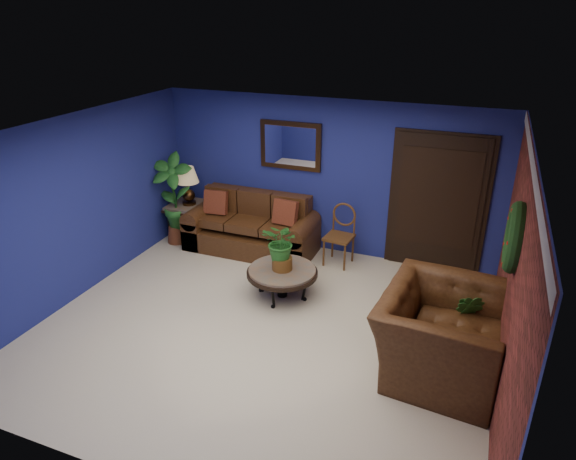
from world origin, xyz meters
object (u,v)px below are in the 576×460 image
at_px(end_table, 190,212).
at_px(armchair, 442,334).
at_px(coffee_table, 282,273).
at_px(table_lamp, 188,181).
at_px(sofa, 253,231).
at_px(side_chair, 341,230).

height_order(end_table, armchair, armchair).
bearing_deg(armchair, coffee_table, 74.80).
relative_size(coffee_table, table_lamp, 1.56).
height_order(coffee_table, armchair, armchair).
height_order(sofa, end_table, sofa).
xyz_separation_m(sofa, side_chair, (1.50, 0.04, 0.23)).
distance_m(end_table, table_lamp, 0.56).
relative_size(table_lamp, side_chair, 0.66).
relative_size(sofa, coffee_table, 2.16).
relative_size(end_table, side_chair, 0.72).
distance_m(sofa, table_lamp, 1.39).
relative_size(coffee_table, side_chair, 1.03).
distance_m(side_chair, armchair, 2.79).
xyz_separation_m(sofa, armchair, (3.27, -2.11, 0.16)).
xyz_separation_m(end_table, armchair, (4.45, -2.08, -0.01)).
xyz_separation_m(table_lamp, armchair, (4.45, -2.08, -0.57)).
relative_size(end_table, armchair, 0.47).
xyz_separation_m(sofa, table_lamp, (-1.18, -0.03, 0.73)).
bearing_deg(armchair, side_chair, 44.96).
bearing_deg(end_table, sofa, 1.49).
relative_size(sofa, armchair, 1.45).
bearing_deg(sofa, end_table, -178.51).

